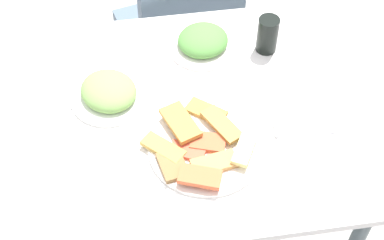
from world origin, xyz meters
The scene contains 10 objects.
ground_plane centered at (0.00, 0.00, 0.00)m, with size 6.00×6.00×0.00m, color #AAA9A2.
dining_table centered at (0.00, 0.00, 0.68)m, with size 1.02×0.86×0.77m.
dining_chair centered at (0.09, 0.64, 0.51)m, with size 0.51×0.51×0.90m.
pide_platter centered at (0.04, -0.14, 0.79)m, with size 0.34×0.34×0.04m.
salad_plate_greens centered at (0.10, 0.26, 0.80)m, with size 0.23×0.23×0.07m.
salad_plate_rice centered at (-0.21, 0.09, 0.80)m, with size 0.23×0.23×0.07m.
soda_can centered at (0.30, 0.22, 0.83)m, with size 0.07×0.07×0.12m, color black.
paper_napkin centered at (0.33, -0.11, 0.77)m, with size 0.16×0.16×0.00m, color white.
fork centered at (0.33, -0.13, 0.78)m, with size 0.17×0.01×0.01m, color silver.
spoon centered at (0.33, -0.09, 0.78)m, with size 0.16×0.02×0.01m, color silver.
Camera 1 is at (-0.14, -1.08, 2.09)m, focal length 55.00 mm.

